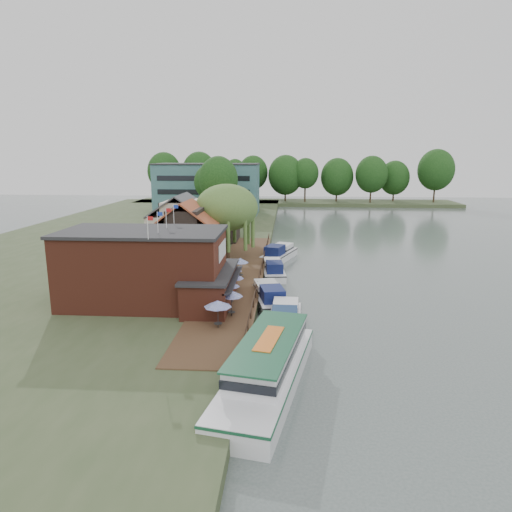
{
  "coord_description": "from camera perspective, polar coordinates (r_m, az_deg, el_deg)",
  "views": [
    {
      "loc": [
        -2.24,
        -42.95,
        15.21
      ],
      "look_at": [
        -6.0,
        12.0,
        3.0
      ],
      "focal_mm": 32.0,
      "sensor_mm": 36.0,
      "label": 1
    }
  ],
  "objects": [
    {
      "name": "cottage_c",
      "position": [
        77.5,
        -4.87,
        5.07
      ],
      "size": [
        7.6,
        7.6,
        8.5
      ],
      "primitive_type": null,
      "color": "black",
      "rests_on": "land_bank"
    },
    {
      "name": "ground",
      "position": [
        45.62,
        6.55,
        -7.06
      ],
      "size": [
        260.0,
        260.0,
        0.0
      ],
      "primitive_type": "plane",
      "color": "#4A5551",
      "rests_on": "ground"
    },
    {
      "name": "cruiser_3",
      "position": [
        67.72,
        2.92,
        0.57
      ],
      "size": [
        6.38,
        10.62,
        2.46
      ],
      "primitive_type": null,
      "rotation": [
        0.0,
        0.0,
        -0.33
      ],
      "color": "white",
      "rests_on": "ground"
    },
    {
      "name": "quay_deck",
      "position": [
        55.11,
        -2.22,
        -2.4
      ],
      "size": [
        6.0,
        50.0,
        0.1
      ],
      "primitive_type": "cube",
      "color": "#47301E",
      "rests_on": "land_bank"
    },
    {
      "name": "cruiser_1",
      "position": [
        47.4,
        1.63,
        -4.73
      ],
      "size": [
        5.25,
        10.21,
        2.36
      ],
      "primitive_type": null,
      "rotation": [
        0.0,
        0.0,
        0.22
      ],
      "color": "silver",
      "rests_on": "ground"
    },
    {
      "name": "cottage_a",
      "position": [
        59.21,
        -8.6,
        2.67
      ],
      "size": [
        8.6,
        7.6,
        8.5
      ],
      "primitive_type": null,
      "color": "black",
      "rests_on": "land_bank"
    },
    {
      "name": "hotel_block",
      "position": [
        114.95,
        -6.06,
        8.41
      ],
      "size": [
        25.4,
        12.4,
        12.3
      ],
      "primitive_type": null,
      "color": "#38666B",
      "rests_on": "land_bank"
    },
    {
      "name": "bank_tree_0",
      "position": [
        84.74,
        -4.69,
        7.6
      ],
      "size": [
        7.2,
        7.2,
        14.07
      ],
      "primitive_type": null,
      "color": "#143811",
      "rests_on": "land_bank"
    },
    {
      "name": "cruiser_0",
      "position": [
        41.02,
        3.65,
        -7.5
      ],
      "size": [
        3.47,
        9.96,
        2.39
      ],
      "primitive_type": null,
      "rotation": [
        0.0,
        0.0,
        -0.03
      ],
      "color": "silver",
      "rests_on": "ground"
    },
    {
      "name": "bank_tree_4",
      "position": [
        129.27,
        -2.33,
        8.76
      ],
      "size": [
        6.44,
        6.44,
        11.6
      ],
      "primitive_type": null,
      "color": "#143811",
      "rests_on": "land_bank"
    },
    {
      "name": "bank_tree_3",
      "position": [
        123.18,
        -2.01,
        8.53
      ],
      "size": [
        8.36,
        8.36,
        11.38
      ],
      "primitive_type": null,
      "color": "#143811",
      "rests_on": "land_bank"
    },
    {
      "name": "pub",
      "position": [
        44.83,
        -11.41,
        -1.38
      ],
      "size": [
        20.0,
        11.0,
        7.3
      ],
      "primitive_type": null,
      "color": "maroon",
      "rests_on": "land_bank"
    },
    {
      "name": "bank_tree_2",
      "position": [
        103.69,
        -5.12,
        8.18
      ],
      "size": [
        8.48,
        8.48,
        12.96
      ],
      "primitive_type": null,
      "color": "#143811",
      "rests_on": "land_bank"
    },
    {
      "name": "tour_boat",
      "position": [
        31.01,
        1.3,
        -13.45
      ],
      "size": [
        7.03,
        15.58,
        3.29
      ],
      "primitive_type": null,
      "rotation": [
        0.0,
        0.0,
        -0.19
      ],
      "color": "silver",
      "rests_on": "ground"
    },
    {
      "name": "bank_tree_1",
      "position": [
        94.24,
        -5.87,
        7.54
      ],
      "size": [
        6.0,
        6.0,
        12.33
      ],
      "primitive_type": null,
      "color": "#143811",
      "rests_on": "land_bank"
    },
    {
      "name": "willow",
      "position": [
        63.14,
        -3.65,
        4.28
      ],
      "size": [
        8.6,
        8.6,
        10.43
      ],
      "primitive_type": null,
      "color": "#476B2D",
      "rests_on": "land_bank"
    },
    {
      "name": "umbrella_3",
      "position": [
        46.75,
        -2.93,
        -3.57
      ],
      "size": [
        2.33,
        2.33,
        2.38
      ],
      "primitive_type": null,
      "color": "navy",
      "rests_on": "quay_deck"
    },
    {
      "name": "umbrella_0",
      "position": [
        38.34,
        -4.78,
        -7.24
      ],
      "size": [
        2.34,
        2.34,
        2.38
      ],
      "primitive_type": null,
      "color": "#1B2B98",
      "rests_on": "quay_deck"
    },
    {
      "name": "land_bank",
      "position": [
        84.04,
        -15.45,
        1.96
      ],
      "size": [
        50.0,
        140.0,
        1.0
      ],
      "primitive_type": "cube",
      "color": "#384728",
      "rests_on": "ground"
    },
    {
      "name": "cottage_b",
      "position": [
        69.5,
        -9.26,
        4.1
      ],
      "size": [
        9.6,
        8.6,
        8.5
      ],
      "primitive_type": null,
      "color": "beige",
      "rests_on": "land_bank"
    },
    {
      "name": "quay_rail",
      "position": [
        55.27,
        0.62,
        -1.87
      ],
      "size": [
        0.2,
        49.0,
        1.0
      ],
      "primitive_type": null,
      "color": "black",
      "rests_on": "land_bank"
    },
    {
      "name": "cruiser_2",
      "position": [
        58.56,
        2.17,
        -1.45
      ],
      "size": [
        3.97,
        9.52,
        2.22
      ],
      "primitive_type": null,
      "rotation": [
        0.0,
        0.0,
        0.11
      ],
      "color": "white",
      "rests_on": "ground"
    },
    {
      "name": "umbrella_1",
      "position": [
        40.96,
        -3.1,
        -5.91
      ],
      "size": [
        2.11,
        2.11,
        2.38
      ],
      "primitive_type": null,
      "color": "navy",
      "rests_on": "quay_deck"
    },
    {
      "name": "umbrella_2",
      "position": [
        43.93,
        -3.31,
        -4.63
      ],
      "size": [
        1.98,
        1.98,
        2.38
      ],
      "primitive_type": null,
      "color": "navy",
      "rests_on": "quay_deck"
    },
    {
      "name": "swan",
      "position": [
        33.21,
        1.44,
        -14.34
      ],
      "size": [
        0.44,
        0.44,
        0.44
      ],
      "primitive_type": "sphere",
      "color": "white",
      "rests_on": "ground"
    },
    {
      "name": "umbrella_5",
      "position": [
        53.46,
        -1.97,
        -1.5
      ],
      "size": [
        1.97,
        1.97,
        2.38
      ],
      "primitive_type": null,
      "color": "navy",
      "rests_on": "quay_deck"
    },
    {
      "name": "umbrella_4",
      "position": [
        49.66,
        -3.13,
        -2.6
      ],
      "size": [
        2.42,
        2.42,
        2.38
      ],
      "primitive_type": null,
      "color": "navy",
      "rests_on": "quay_deck"
    },
    {
      "name": "bank_tree_5",
      "position": [
        138.17,
        -2.62,
        9.32
      ],
      "size": [
        6.43,
        6.43,
        13.14
      ],
      "primitive_type": null,
      "color": "#143811",
      "rests_on": "land_bank"
    }
  ]
}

